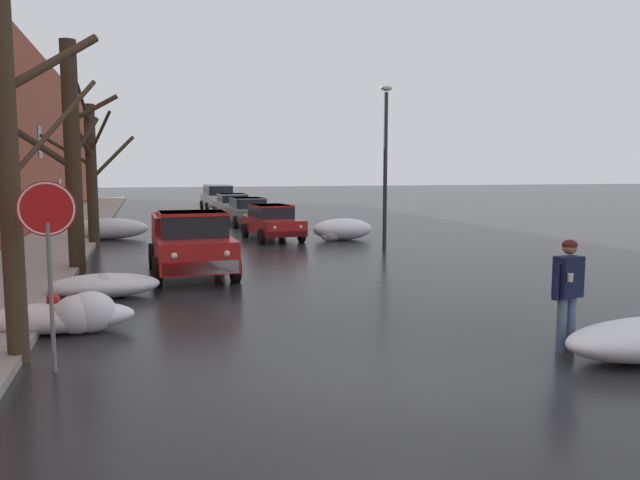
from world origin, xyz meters
TOP-DOWN VIEW (x-y plane):
  - ground_plane at (0.00, 0.00)m, footprint 200.00×200.00m
  - left_sidewalk_slab at (-6.29, 18.00)m, footprint 2.93×80.00m
  - snow_bank_near_corner_left at (-4.36, 4.00)m, footprint 2.54×1.02m
  - snow_bank_along_left_kerb at (4.63, 16.28)m, footprint 2.47×1.44m
  - snow_bank_mid_block_left at (-4.49, 19.17)m, footprint 3.16×1.21m
  - snow_bank_along_right_kerb at (-3.94, 7.00)m, footprint 2.40×1.26m
  - bare_tree_at_the_corner at (-4.87, 2.47)m, footprint 2.33×1.85m
  - bare_tree_second_along_sidewalk at (-4.90, 10.94)m, footprint 2.71×1.62m
  - bare_tree_mid_block at (-4.89, 17.05)m, footprint 3.42×2.93m
  - pickup_truck_red_approaching_near_lane at (-1.85, 9.45)m, footprint 2.22×4.94m
  - sedan_red_parked_kerbside_close at (1.98, 17.26)m, footprint 2.10×4.24m
  - sedan_grey_parked_kerbside_mid at (2.14, 24.06)m, footprint 2.12×4.25m
  - sedan_silver_parked_far_down_block at (2.14, 29.79)m, footprint 2.14×4.29m
  - suv_white_queued_behind_truck at (1.93, 35.73)m, footprint 2.23×4.42m
  - pedestrian_with_coffee at (3.26, 0.67)m, footprint 0.64×0.42m
  - fire_hydrant at (-4.62, 4.09)m, footprint 0.42×0.22m
  - stop_sign_at_corner at (-4.32, 1.78)m, footprint 0.76×0.12m
  - street_lamp_post at (5.05, 12.61)m, footprint 0.44×0.24m

SIDE VIEW (x-z plane):
  - ground_plane at x=0.00m, z-range 0.00..0.00m
  - left_sidewalk_slab at x=-6.29m, z-range 0.00..0.14m
  - snow_bank_along_right_kerb at x=-3.94m, z-range -0.02..0.55m
  - snow_bank_near_corner_left at x=-4.36m, z-range -0.06..0.66m
  - fire_hydrant at x=-4.62m, z-range 0.00..0.71m
  - snow_bank_along_left_kerb at x=4.63m, z-range -0.02..0.86m
  - snow_bank_mid_block_left at x=-4.49m, z-range -0.01..0.86m
  - sedan_red_parked_kerbside_close at x=1.98m, z-range 0.04..1.46m
  - sedan_grey_parked_kerbside_mid at x=2.14m, z-range 0.04..1.46m
  - sedan_silver_parked_far_down_block at x=2.14m, z-range 0.04..1.46m
  - pickup_truck_red_approaching_near_lane at x=-1.85m, z-range 0.00..1.76m
  - suv_white_queued_behind_truck at x=1.93m, z-range 0.08..1.90m
  - pedestrian_with_coffee at x=3.26m, z-range 0.16..1.92m
  - stop_sign_at_corner at x=-4.32m, z-range 0.73..3.42m
  - bare_tree_mid_block at x=-4.89m, z-range -0.04..5.77m
  - bare_tree_at_the_corner at x=-4.87m, z-range 0.09..6.03m
  - street_lamp_post at x=5.05m, z-range 0.35..6.08m
  - bare_tree_second_along_sidewalk at x=-4.90m, z-range 0.05..6.38m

